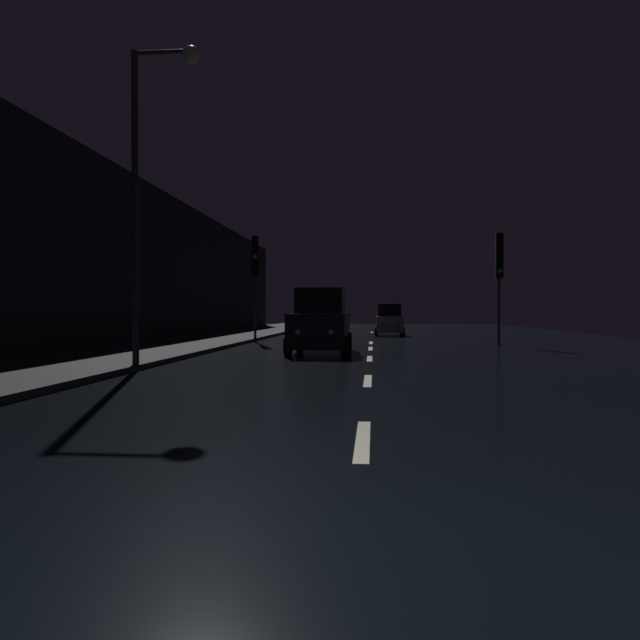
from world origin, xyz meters
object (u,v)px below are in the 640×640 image
Objects in this scene: traffic_light_far_right at (499,264)px; car_distant_taillights at (389,321)px; traffic_light_far_left at (255,265)px; car_approaching_headlights at (320,324)px; streetlamp_overhead at (153,159)px.

traffic_light_far_right is 11.39m from car_distant_taillights.
traffic_light_far_left is 1.33× the size of car_distant_taillights.
car_approaching_headlights is at bearing 18.78° from traffic_light_far_left.
traffic_light_far_left is 10.97m from traffic_light_far_right.
traffic_light_far_left is 10.98m from car_distant_taillights.
car_distant_taillights is at bearing 74.40° from streetlamp_overhead.
car_approaching_headlights is at bearing -52.14° from traffic_light_far_right.
streetlamp_overhead is (-10.59, -12.12, 1.66)m from traffic_light_far_right.
car_approaching_headlights is 15.88m from car_distant_taillights.
car_approaching_headlights is at bearing 169.98° from car_distant_taillights.
car_approaching_headlights is (-7.12, -5.43, -2.42)m from traffic_light_far_right.
traffic_light_far_right is 0.61× the size of streetlamp_overhead.
traffic_light_far_left is 0.64× the size of streetlamp_overhead.
traffic_light_far_left reaches higher than car_distant_taillights.
traffic_light_far_right reaches higher than car_approaching_headlights.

